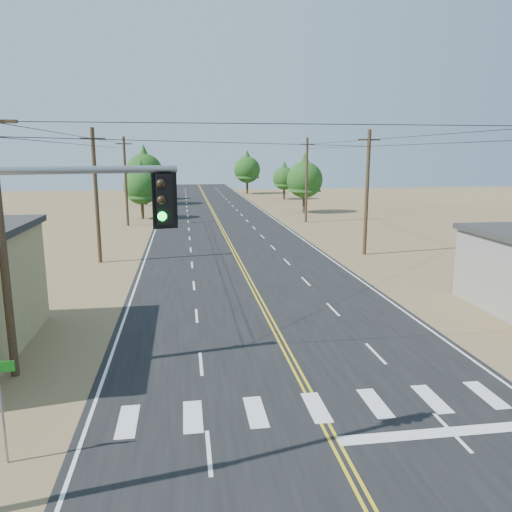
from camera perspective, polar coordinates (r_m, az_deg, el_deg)
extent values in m
cube|color=black|center=(37.59, -1.83, -0.86)|extent=(15.00, 200.00, 0.02)
cylinder|color=#4C3826|center=(19.80, -27.03, 1.25)|extent=(0.30, 0.30, 10.00)
cylinder|color=#4C3826|center=(39.13, -17.79, 6.49)|extent=(0.30, 0.30, 10.00)
cube|color=#4C3826|center=(39.02, -18.18, 12.63)|extent=(1.80, 0.12, 0.12)
cylinder|color=#4C3826|center=(58.91, -14.66, 8.21)|extent=(0.30, 0.30, 10.00)
cube|color=#4C3826|center=(58.84, -14.88, 12.29)|extent=(1.80, 0.12, 0.12)
cylinder|color=#4C3826|center=(41.27, 12.55, 7.00)|extent=(0.30, 0.30, 10.00)
cube|color=#4C3826|center=(41.17, 12.82, 12.83)|extent=(1.80, 0.12, 0.12)
cylinder|color=#4C3826|center=(60.35, 5.79, 8.59)|extent=(0.30, 0.30, 10.00)
cube|color=#4C3826|center=(60.28, 5.88, 12.58)|extent=(1.80, 0.12, 0.12)
cylinder|color=gray|center=(11.87, -25.86, 8.76)|extent=(6.81, 1.88, 0.18)
cube|color=black|center=(12.16, -10.48, 6.39)|extent=(0.45, 0.41, 1.20)
sphere|color=black|center=(11.94, -10.81, 8.13)|extent=(0.22, 0.22, 0.22)
sphere|color=black|center=(11.97, -10.74, 6.30)|extent=(0.22, 0.22, 0.22)
sphere|color=#0CE533|center=(12.01, -10.67, 4.48)|extent=(0.22, 0.22, 0.22)
cylinder|color=gray|center=(15.27, -26.99, -15.75)|extent=(0.07, 0.07, 2.87)
cylinder|color=#3F2D1E|center=(64.86, -12.85, 5.32)|extent=(0.40, 0.40, 2.67)
cone|color=#1E4D16|center=(64.58, -13.00, 8.59)|extent=(4.15, 4.15, 4.74)
sphere|color=#1E4D16|center=(64.63, -12.96, 7.74)|extent=(4.45, 4.45, 4.45)
cylinder|color=#3F2D1E|center=(82.86, -12.53, 6.92)|extent=(0.43, 0.43, 3.46)
cone|color=#1E4D16|center=(82.63, -12.68, 10.24)|extent=(5.38, 5.38, 6.15)
sphere|color=#1E4D16|center=(82.67, -12.64, 9.37)|extent=(5.76, 5.76, 5.76)
cylinder|color=#3F2D1E|center=(92.35, -11.95, 7.14)|extent=(0.50, 0.50, 2.61)
cone|color=#1E4D16|center=(92.15, -12.04, 9.38)|extent=(4.05, 4.05, 4.63)
sphere|color=#1E4D16|center=(92.19, -12.02, 8.80)|extent=(4.34, 4.34, 4.34)
cylinder|color=#3F2D1E|center=(70.39, 5.53, 6.16)|extent=(0.50, 0.50, 2.98)
cone|color=#1E4D16|center=(70.12, 5.60, 9.53)|extent=(4.64, 4.64, 5.31)
sphere|color=#1E4D16|center=(70.17, 5.58, 8.65)|extent=(4.97, 4.97, 4.97)
cylinder|color=#3F2D1E|center=(91.13, 3.22, 7.26)|extent=(0.40, 0.40, 2.45)
cone|color=#1E4D16|center=(90.93, 3.25, 9.40)|extent=(3.82, 3.82, 4.36)
sphere|color=#1E4D16|center=(90.97, 3.24, 8.85)|extent=(4.09, 4.09, 4.09)
cylinder|color=#3F2D1E|center=(103.61, -1.01, 8.01)|extent=(0.46, 0.46, 3.21)
cone|color=#1E4D16|center=(103.43, -1.02, 10.48)|extent=(4.99, 4.99, 5.70)
sphere|color=#1E4D16|center=(103.46, -1.02, 9.83)|extent=(5.35, 5.35, 5.35)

